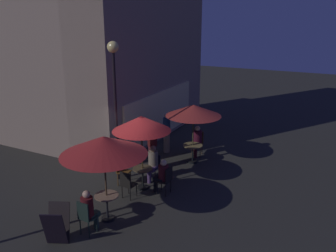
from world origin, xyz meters
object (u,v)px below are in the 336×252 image
at_px(cafe_chair_2, 122,169).
at_px(cafe_chair_3, 127,183).
at_px(cafe_chair_5, 85,215).
at_px(cafe_table_0, 143,174).
at_px(cafe_table_1, 193,149).
at_px(patron_seated_1, 153,161).
at_px(patio_umbrella_1, 194,111).
at_px(patio_umbrella_2, 104,146).
at_px(patron_seated_3, 89,209).
at_px(cafe_chair_0, 166,178).
at_px(cafe_chair_1, 154,164).
at_px(cafe_table_2, 107,202).
at_px(street_lamp_near_corner, 114,80).
at_px(patron_standing_5, 167,132).
at_px(cafe_chair_4, 198,141).
at_px(menu_sandwich_board, 57,225).
at_px(patio_umbrella_0, 141,124).
at_px(patron_seated_0, 162,174).
at_px(patron_seated_2, 197,139).
at_px(patron_standing_4, 152,148).

distance_m(cafe_chair_2, cafe_chair_3, 1.04).
bearing_deg(cafe_chair_5, cafe_table_0, 3.64).
distance_m(cafe_table_1, patron_seated_1, 2.21).
bearing_deg(patio_umbrella_1, patio_umbrella_2, 173.92).
xyz_separation_m(patio_umbrella_2, patron_seated_3, (-0.74, 0.03, -1.55)).
bearing_deg(cafe_chair_0, cafe_table_1, -83.60).
height_order(patio_umbrella_2, cafe_chair_1, patio_umbrella_2).
distance_m(cafe_table_0, cafe_table_2, 2.12).
relative_size(street_lamp_near_corner, cafe_chair_2, 5.05).
xyz_separation_m(cafe_table_0, patron_seated_1, (0.69, 0.01, 0.21)).
bearing_deg(patron_standing_5, patio_umbrella_1, 115.98).
bearing_deg(cafe_chair_4, street_lamp_near_corner, -34.41).
height_order(street_lamp_near_corner, patron_seated_3, street_lamp_near_corner).
relative_size(cafe_chair_3, patron_seated_1, 0.72).
height_order(menu_sandwich_board, patio_umbrella_0, patio_umbrella_0).
relative_size(menu_sandwich_board, patio_umbrella_2, 0.40).
xyz_separation_m(cafe_table_0, cafe_chair_1, (0.82, 0.01, 0.04)).
xyz_separation_m(street_lamp_near_corner, patron_seated_0, (-0.24, -1.88, -2.89)).
bearing_deg(cafe_chair_0, patio_umbrella_0, 0.00).
bearing_deg(street_lamp_near_corner, patron_seated_2, -26.30).
relative_size(patio_umbrella_0, patron_seated_0, 2.15).
relative_size(cafe_table_2, patio_umbrella_1, 0.33).
bearing_deg(cafe_chair_3, patron_standing_4, 14.90).
distance_m(menu_sandwich_board, patron_standing_5, 6.96).
bearing_deg(patio_umbrella_1, cafe_chair_5, 174.43).
bearing_deg(cafe_chair_4, patio_umbrella_2, -13.12).
bearing_deg(patron_seated_3, cafe_chair_2, 19.69).
distance_m(patron_seated_0, patron_seated_1, 1.03).
height_order(street_lamp_near_corner, patio_umbrella_0, street_lamp_near_corner).
height_order(cafe_chair_2, patron_seated_2, patron_seated_2).
distance_m(patio_umbrella_1, patron_seated_2, 1.59).
xyz_separation_m(street_lamp_near_corner, cafe_chair_4, (3.46, -1.62, -2.97)).
height_order(patio_umbrella_2, patron_seated_2, patio_umbrella_2).
xyz_separation_m(street_lamp_near_corner, patron_seated_3, (-3.09, -1.20, -2.85)).
xyz_separation_m(cafe_table_2, cafe_chair_4, (5.81, -0.38, 0.05)).
height_order(patron_seated_1, patron_seated_3, patron_seated_1).
height_order(street_lamp_near_corner, patio_umbrella_1, street_lamp_near_corner).
bearing_deg(cafe_chair_1, street_lamp_near_corner, -62.89).
xyz_separation_m(cafe_table_2, cafe_chair_5, (-0.88, 0.04, 0.06)).
distance_m(patio_umbrella_2, patron_seated_1, 3.21).
bearing_deg(cafe_table_2, street_lamp_near_corner, 27.78).
height_order(patio_umbrella_0, patio_umbrella_2, patio_umbrella_0).
xyz_separation_m(cafe_table_2, patron_seated_2, (5.66, -0.40, 0.18)).
relative_size(patron_seated_2, patron_standing_5, 0.74).
distance_m(patron_seated_0, patron_standing_5, 3.69).
relative_size(cafe_chair_2, patron_seated_2, 0.75).
bearing_deg(patron_standing_5, cafe_table_2, 55.39).
distance_m(cafe_table_2, patio_umbrella_1, 5.21).
height_order(cafe_table_2, patron_seated_2, patron_seated_2).
relative_size(cafe_chair_0, cafe_chair_3, 1.03).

